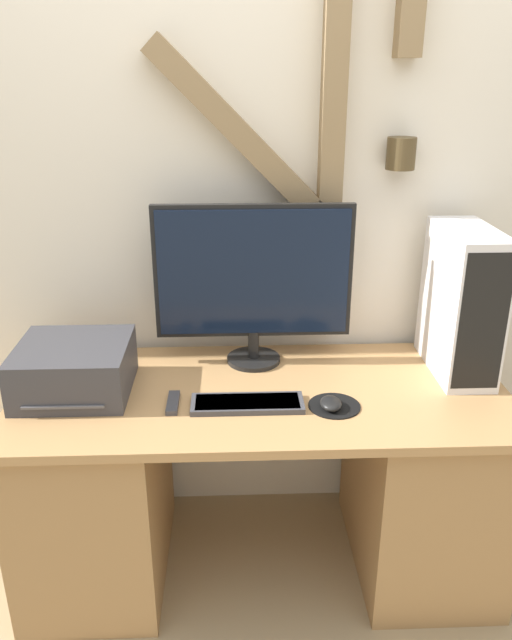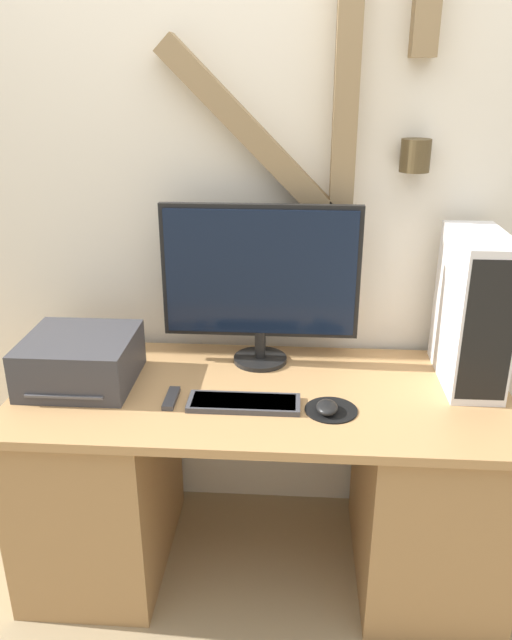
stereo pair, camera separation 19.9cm
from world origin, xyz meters
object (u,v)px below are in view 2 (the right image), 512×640
monitor (260,277)px  printer (80,360)px  mouse (327,407)px  computer_tower (473,310)px  remote_control (171,398)px  keyboard (244,403)px

monitor → printer: size_ratio=1.92×
mouse → printer: (-0.83, 0.15, 0.06)m
mouse → computer_tower: 0.60m
printer → remote_control: bearing=-18.4°
printer → remote_control: printer is taller
mouse → computer_tower: size_ratio=0.18×
computer_tower → printer: computer_tower is taller
keyboard → mouse: mouse is taller
monitor → mouse: monitor is taller
keyboard → computer_tower: (0.74, 0.24, 0.24)m
printer → computer_tower: bearing=4.8°
mouse → computer_tower: (0.48, 0.27, 0.24)m
keyboard → computer_tower: size_ratio=0.70×
keyboard → printer: printer is taller
mouse → remote_control: size_ratio=0.67×
keyboard → mouse: size_ratio=3.91×
keyboard → computer_tower: 0.82m
monitor → mouse: size_ratio=7.56×
keyboard → computer_tower: bearing=17.7°
keyboard → mouse: 0.26m
monitor → computer_tower: monitor is taller
mouse → printer: printer is taller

